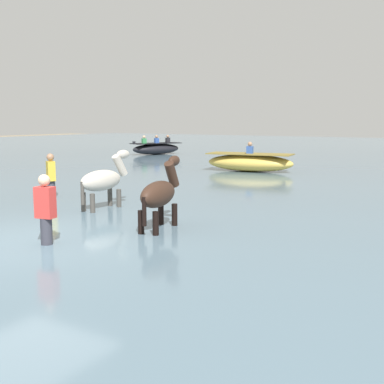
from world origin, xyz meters
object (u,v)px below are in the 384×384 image
at_px(boat_distant_west, 156,148).
at_px(person_wading_close, 51,181).
at_px(horse_lead_dark_bay, 160,196).
at_px(person_wading_mid, 46,219).
at_px(boat_near_port, 250,162).
at_px(horse_trailing_pinto, 103,182).

relative_size(boat_distant_west, person_wading_close, 2.11).
height_order(horse_lead_dark_bay, person_wading_mid, horse_lead_dark_bay).
height_order(horse_lead_dark_bay, boat_near_port, horse_lead_dark_bay).
distance_m(boat_distant_west, person_wading_close, 16.81).
distance_m(boat_near_port, person_wading_close, 9.25).
xyz_separation_m(horse_trailing_pinto, person_wading_close, (-2.38, 0.53, -0.20)).
distance_m(horse_lead_dark_bay, person_wading_mid, 2.24).
height_order(horse_trailing_pinto, person_wading_close, horse_trailing_pinto).
distance_m(horse_trailing_pinto, boat_near_port, 9.62).
bearing_deg(boat_distant_west, person_wading_mid, -59.20).
bearing_deg(horse_trailing_pinto, horse_lead_dark_bay, -23.78).
distance_m(horse_trailing_pinto, person_wading_mid, 3.40).
height_order(boat_distant_west, person_wading_mid, person_wading_mid).
relative_size(horse_trailing_pinto, boat_distant_west, 0.52).
bearing_deg(boat_near_port, person_wading_mid, -81.00).
relative_size(boat_near_port, person_wading_close, 2.32).
bearing_deg(boat_near_port, person_wading_close, -101.35).
relative_size(boat_near_port, person_wading_mid, 2.32).
xyz_separation_m(horse_trailing_pinto, boat_distant_west, (-9.72, 15.66, -0.29)).
relative_size(horse_lead_dark_bay, boat_distant_west, 0.53).
bearing_deg(horse_lead_dark_bay, boat_near_port, 105.60).
bearing_deg(boat_near_port, horse_lead_dark_bay, -74.40).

